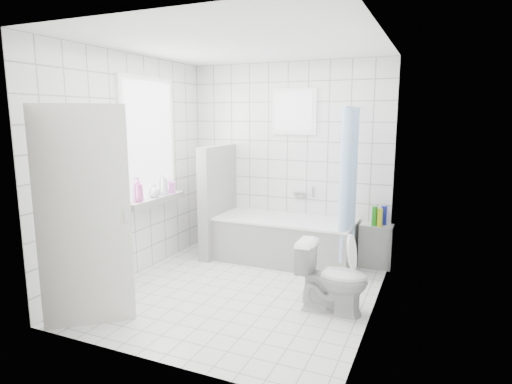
% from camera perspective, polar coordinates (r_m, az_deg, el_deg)
% --- Properties ---
extents(ground, '(3.00, 3.00, 0.00)m').
position_cam_1_polar(ground, '(4.82, -2.08, -13.04)').
color(ground, white).
rests_on(ground, ground).
extents(ceiling, '(3.00, 3.00, 0.00)m').
position_cam_1_polar(ceiling, '(4.49, -2.31, 19.15)').
color(ceiling, white).
rests_on(ceiling, ground).
extents(wall_back, '(2.80, 0.02, 2.60)m').
position_cam_1_polar(wall_back, '(5.85, 4.18, 4.25)').
color(wall_back, white).
rests_on(wall_back, ground).
extents(wall_front, '(2.80, 0.02, 2.60)m').
position_cam_1_polar(wall_front, '(3.20, -13.85, -0.88)').
color(wall_front, white).
rests_on(wall_front, ground).
extents(wall_left, '(0.02, 3.00, 2.60)m').
position_cam_1_polar(wall_left, '(5.23, -16.19, 3.18)').
color(wall_left, white).
rests_on(wall_left, ground).
extents(wall_right, '(0.02, 3.00, 2.60)m').
position_cam_1_polar(wall_right, '(4.07, 15.88, 1.33)').
color(wall_right, white).
rests_on(wall_right, ground).
extents(window_left, '(0.01, 0.90, 1.40)m').
position_cam_1_polar(window_left, '(5.41, -13.95, 6.69)').
color(window_left, white).
rests_on(window_left, wall_left).
extents(window_back, '(0.50, 0.01, 0.50)m').
position_cam_1_polar(window_back, '(5.75, 5.07, 10.62)').
color(window_back, white).
rests_on(window_back, wall_back).
extents(window_sill, '(0.18, 1.02, 0.08)m').
position_cam_1_polar(window_sill, '(5.47, -13.25, -1.06)').
color(window_sill, white).
rests_on(window_sill, wall_left).
extents(door, '(0.64, 0.54, 2.00)m').
position_cam_1_polar(door, '(4.08, -21.94, -3.30)').
color(door, silver).
rests_on(door, ground).
extents(bathtub, '(1.79, 0.77, 0.58)m').
position_cam_1_polar(bathtub, '(5.66, 3.87, -6.37)').
color(bathtub, white).
rests_on(bathtub, ground).
extents(partition_wall, '(0.15, 0.85, 1.50)m').
position_cam_1_polar(partition_wall, '(5.89, -5.09, -1.14)').
color(partition_wall, white).
rests_on(partition_wall, ground).
extents(tiled_ledge, '(0.40, 0.24, 0.55)m').
position_cam_1_polar(tiled_ledge, '(5.66, 15.70, -6.92)').
color(tiled_ledge, white).
rests_on(tiled_ledge, ground).
extents(toilet, '(0.69, 0.40, 0.69)m').
position_cam_1_polar(toilet, '(4.30, 10.13, -11.14)').
color(toilet, white).
rests_on(toilet, ground).
extents(curtain_rod, '(0.02, 0.80, 0.02)m').
position_cam_1_polar(curtain_rod, '(5.19, 12.91, 11.02)').
color(curtain_rod, silver).
rests_on(curtain_rod, wall_back).
extents(shower_curtain, '(0.14, 0.48, 1.78)m').
position_cam_1_polar(shower_curtain, '(5.12, 12.25, 0.95)').
color(shower_curtain, '#529CF3').
rests_on(shower_curtain, curtain_rod).
extents(tub_faucet, '(0.18, 0.06, 0.06)m').
position_cam_1_polar(tub_faucet, '(5.81, 5.98, -0.30)').
color(tub_faucet, silver).
rests_on(tub_faucet, wall_back).
extents(sill_bottles, '(0.18, 0.78, 0.30)m').
position_cam_1_polar(sill_bottles, '(5.43, -13.26, 0.63)').
color(sill_bottles, silver).
rests_on(sill_bottles, window_sill).
extents(ledge_bottles, '(0.17, 0.18, 0.25)m').
position_cam_1_polar(ledge_bottles, '(5.53, 16.03, -3.14)').
color(ledge_bottles, '#D0C815').
rests_on(ledge_bottles, tiled_ledge).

